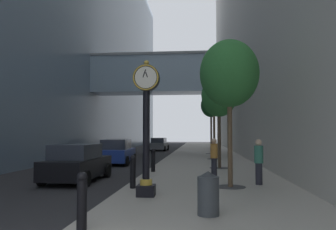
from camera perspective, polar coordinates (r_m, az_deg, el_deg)
name	(u,v)px	position (r m, az deg, el deg)	size (l,w,h in m)	color
ground_plane	(169,157)	(31.69, 0.18, -6.84)	(110.00, 110.00, 0.00)	#262628
sidewalk_right	(204,154)	(34.56, 5.97, -6.39)	(6.42, 80.00, 0.14)	#9E998E
building_block_left	(60,20)	(39.25, -17.36, 14.66)	(23.07, 80.00, 27.99)	slate
street_clock	(146,121)	(10.93, -3.60, -0.99)	(0.84, 0.55, 4.28)	black
bollard_nearest	(82,200)	(7.45, -13.97, -13.35)	(0.22, 0.22, 1.17)	black
bollard_third	(133,171)	(12.62, -5.79, -9.15)	(0.22, 0.22, 1.17)	black
bollard_fourth	(145,164)	(15.26, -3.83, -8.09)	(0.22, 0.22, 1.17)	black
bollard_fifth	(153,160)	(17.92, -2.46, -7.35)	(0.22, 0.22, 1.17)	black
street_tree_near	(229,74)	(13.13, 10.05, 6.62)	(2.18, 2.18, 5.44)	#333335
street_tree_mid_near	(219,98)	(19.99, 8.38, 2.86)	(1.98, 1.98, 5.18)	#333335
street_tree_mid_far	(214,95)	(27.00, 7.56, 3.20)	(1.94, 1.94, 6.06)	#333335
street_tree_far	(211,106)	(33.90, 7.09, 1.49)	(1.98, 1.98, 5.82)	#333335
trash_bin	(208,193)	(8.55, 6.64, -12.56)	(0.53, 0.53, 1.05)	#383D42
pedestrian_walking	(259,160)	(13.85, 14.69, -7.22)	(0.46, 0.46, 1.73)	#23232D
pedestrian_by_clock	(214,156)	(16.22, 7.58, -6.68)	(0.48, 0.48, 1.73)	#23232D
car_blue_near	(117,152)	(24.01, -8.42, -6.07)	(2.19, 4.39, 1.69)	navy
car_white_mid	(118,147)	(34.11, -8.26, -5.25)	(2.01, 4.38, 1.57)	silver
car_black_far	(77,163)	(15.77, -14.70, -7.69)	(2.12, 4.36, 1.63)	black
car_grey_trailing	(159,144)	(42.56, -1.48, -4.84)	(2.14, 4.59, 1.56)	slate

